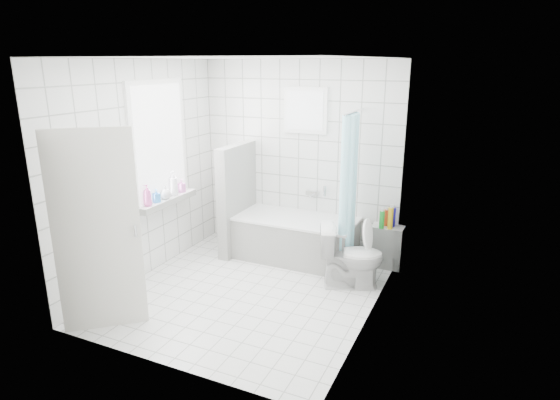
% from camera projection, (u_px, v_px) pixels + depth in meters
% --- Properties ---
extents(ground, '(3.00, 3.00, 0.00)m').
position_uv_depth(ground, '(248.00, 292.00, 5.41)').
color(ground, white).
rests_on(ground, ground).
extents(ceiling, '(3.00, 3.00, 0.00)m').
position_uv_depth(ceiling, '(243.00, 58.00, 4.67)').
color(ceiling, white).
rests_on(ceiling, ground).
extents(wall_back, '(2.80, 0.02, 2.60)m').
position_uv_depth(wall_back, '(299.00, 158.00, 6.35)').
color(wall_back, white).
rests_on(wall_back, ground).
extents(wall_front, '(2.80, 0.02, 2.60)m').
position_uv_depth(wall_front, '(156.00, 226.00, 3.73)').
color(wall_front, white).
rests_on(wall_front, ground).
extents(wall_left, '(0.02, 3.00, 2.60)m').
position_uv_depth(wall_left, '(143.00, 171.00, 5.60)').
color(wall_left, white).
rests_on(wall_left, ground).
extents(wall_right, '(0.02, 3.00, 2.60)m').
position_uv_depth(wall_right, '(374.00, 199.00, 4.48)').
color(wall_right, white).
rests_on(wall_right, ground).
extents(window_left, '(0.01, 0.90, 1.40)m').
position_uv_depth(window_left, '(160.00, 143.00, 5.76)').
color(window_left, white).
rests_on(window_left, wall_left).
extents(window_back, '(0.50, 0.01, 0.50)m').
position_uv_depth(window_back, '(305.00, 111.00, 6.09)').
color(window_back, white).
rests_on(window_back, wall_back).
extents(window_sill, '(0.18, 1.02, 0.08)m').
position_uv_depth(window_sill, '(167.00, 201.00, 5.95)').
color(window_sill, white).
rests_on(window_sill, wall_left).
extents(door, '(0.64, 0.55, 2.00)m').
position_uv_depth(door, '(97.00, 233.00, 4.44)').
color(door, silver).
rests_on(door, ground).
extents(bathtub, '(1.59, 0.77, 0.58)m').
position_uv_depth(bathtub, '(296.00, 238.00, 6.26)').
color(bathtub, white).
rests_on(bathtub, ground).
extents(partition_wall, '(0.15, 0.85, 1.50)m').
position_uv_depth(partition_wall, '(237.00, 199.00, 6.43)').
color(partition_wall, white).
rests_on(partition_wall, ground).
extents(tiled_ledge, '(0.40, 0.24, 0.55)m').
position_uv_depth(tiled_ledge, '(387.00, 246.00, 6.02)').
color(tiled_ledge, white).
rests_on(tiled_ledge, ground).
extents(toilet, '(0.84, 0.66, 0.75)m').
position_uv_depth(toilet, '(351.00, 256.00, 5.46)').
color(toilet, white).
rests_on(toilet, ground).
extents(curtain_rod, '(0.02, 0.80, 0.02)m').
position_uv_depth(curtain_rod, '(354.00, 112.00, 5.46)').
color(curtain_rod, silver).
rests_on(curtain_rod, wall_back).
extents(shower_curtain, '(0.14, 0.48, 1.78)m').
position_uv_depth(shower_curtain, '(348.00, 189.00, 5.60)').
color(shower_curtain, '#56E6FF').
rests_on(shower_curtain, curtain_rod).
extents(tub_faucet, '(0.18, 0.06, 0.06)m').
position_uv_depth(tub_faucet, '(313.00, 193.00, 6.35)').
color(tub_faucet, silver).
rests_on(tub_faucet, wall_back).
extents(sill_bottles, '(0.16, 0.79, 0.32)m').
position_uv_depth(sill_bottles, '(165.00, 189.00, 5.87)').
color(sill_bottles, '#D86CC1').
rests_on(sill_bottles, window_sill).
extents(ledge_bottles, '(0.18, 0.20, 0.28)m').
position_uv_depth(ledge_bottles, '(388.00, 218.00, 5.88)').
color(ledge_bottles, '#F14E1C').
rests_on(ledge_bottles, tiled_ledge).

